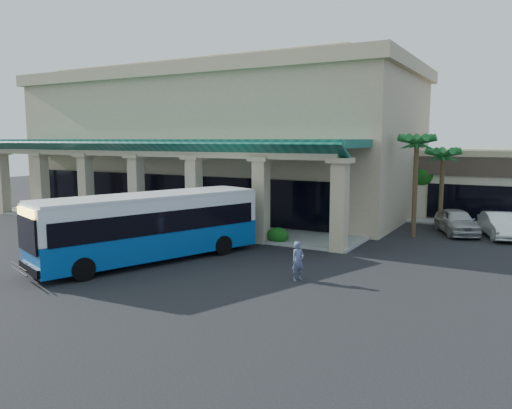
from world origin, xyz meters
The scene contains 11 objects.
ground centered at (0.00, 0.00, 0.00)m, with size 110.00×110.00×0.00m, color black.
main_building centered at (-8.00, 16.00, 5.67)m, with size 30.80×14.80×11.35m, color tan, non-canonical shape.
arcade centered at (-8.00, 6.80, 2.85)m, with size 30.00×6.20×5.70m, color #0C483C, non-canonical shape.
palm_0 centered at (8.50, 11.00, 3.30)m, with size 2.40×2.40×6.60m, color #195E26, non-canonical shape.
palm_1 centered at (9.50, 14.00, 2.90)m, with size 2.40×2.40×5.80m, color #195E26, non-canonical shape.
palm_2 centered at (-22.50, 6.50, 3.10)m, with size 2.40×2.40×6.20m, color #195E26, non-canonical shape.
broadleaf_tree centered at (7.50, 19.00, 2.41)m, with size 2.60×2.60×4.81m, color #114810, non-canonical shape.
transit_bus centered at (-1.00, -1.00, 1.58)m, with size 2.63×11.30×3.16m, color #0B4D9D, non-canonical shape.
pedestrian centered at (6.34, -0.58, 0.80)m, with size 0.58×0.38×1.59m, color slate.
car_silver centered at (10.57, 13.19, 0.76)m, with size 1.80×4.47×1.52m, color #ACACAC.
car_white centered at (12.94, 13.20, 0.72)m, with size 1.53×4.39×1.45m, color silver.
Camera 1 is at (14.42, -18.57, 5.67)m, focal length 35.00 mm.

